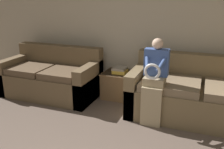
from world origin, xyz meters
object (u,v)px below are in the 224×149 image
Objects in this scene: couch_main at (201,96)px; child_left_seated at (154,79)px; side_shelf at (120,84)px; book_stack at (120,70)px; couch_side at (52,78)px.

child_left_seated is at bearing -147.04° from couch_main.
couch_main is 0.82m from child_left_seated.
book_stack is at bearing -40.52° from side_shelf.
couch_side is at bearing -179.30° from couch_main.
couch_main is at bearing -11.44° from book_stack.
child_left_seated is (1.92, -0.38, 0.33)m from couch_side.
child_left_seated is at bearing -43.04° from book_stack.
side_shelf is (-0.74, 0.69, -0.41)m from child_left_seated.
couch_side is 1.24m from book_stack.
side_shelf is (-1.37, 0.28, -0.09)m from couch_main.
side_shelf is 0.27m from book_stack.
child_left_seated is 1.01m from book_stack.
book_stack is (1.19, 0.31, 0.19)m from couch_side.
side_shelf is at bearing 139.48° from book_stack.
book_stack is at bearing 168.56° from couch_main.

